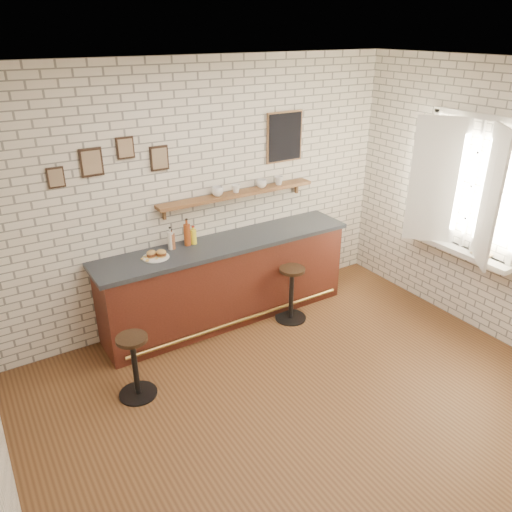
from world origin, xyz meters
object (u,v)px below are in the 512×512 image
at_px(book_lower, 478,256).
at_px(ciabatta_sandwich, 156,253).
at_px(shelf_cup_a, 218,191).
at_px(shelf_cup_c, 262,184).
at_px(bar_counter, 227,280).
at_px(sandwich_plate, 156,257).
at_px(shelf_cup_d, 279,180).
at_px(bitters_bottle_white, 171,240).
at_px(bar_stool_right, 291,292).
at_px(bitters_bottle_brown, 172,241).
at_px(bitters_bottle_amber, 187,234).
at_px(condiment_bottle_yellow, 194,236).
at_px(shelf_cup_b, 236,189).
at_px(book_upper, 476,253).
at_px(bar_stool_left, 135,364).

bearing_deg(book_lower, ciabatta_sandwich, 144.61).
relative_size(shelf_cup_a, shelf_cup_c, 1.07).
bearing_deg(ciabatta_sandwich, bar_counter, -1.02).
height_order(sandwich_plate, shelf_cup_d, shelf_cup_d).
relative_size(sandwich_plate, bitters_bottle_white, 1.08).
bearing_deg(shelf_cup_a, bar_stool_right, -47.09).
distance_m(bitters_bottle_brown, book_lower, 3.41).
relative_size(sandwich_plate, bitters_bottle_amber, 0.89).
bearing_deg(bitters_bottle_brown, book_lower, -32.64).
bearing_deg(condiment_bottle_yellow, sandwich_plate, -165.93).
xyz_separation_m(condiment_bottle_yellow, shelf_cup_c, (0.95, 0.06, 0.45)).
bearing_deg(bitters_bottle_white, shelf_cup_d, 2.25).
height_order(ciabatta_sandwich, shelf_cup_c, shelf_cup_c).
bearing_deg(ciabatta_sandwich, shelf_cup_b, 9.62).
bearing_deg(bitters_bottle_brown, shelf_cup_c, 2.74).
xyz_separation_m(bitters_bottle_amber, book_lower, (2.68, -1.84, -0.20)).
bearing_deg(shelf_cup_a, shelf_cup_d, -1.49).
relative_size(bitters_bottle_white, book_upper, 1.29).
bearing_deg(shelf_cup_c, bar_stool_left, 124.64).
bearing_deg(sandwich_plate, shelf_cup_b, 9.54).
relative_size(bar_counter, shelf_cup_d, 27.87).
bearing_deg(ciabatta_sandwich, bar_stool_right, -16.87).
bearing_deg(bitters_bottle_white, ciabatta_sandwich, -150.33).
height_order(bitters_bottle_white, bar_stool_right, bitters_bottle_white).
distance_m(bar_stool_left, book_upper, 3.85).
relative_size(bar_stool_left, book_lower, 3.16).
bearing_deg(shelf_cup_d, bitters_bottle_brown, 156.63).
height_order(bar_counter, shelf_cup_b, shelf_cup_b).
bearing_deg(bitters_bottle_amber, bar_counter, -19.05).
relative_size(condiment_bottle_yellow, shelf_cup_c, 1.71).
distance_m(bar_counter, bitters_bottle_white, 0.88).
xyz_separation_m(shelf_cup_a, book_lower, (2.25, -1.89, -0.61)).
bearing_deg(bar_counter, bar_stool_right, -34.23).
height_order(condiment_bottle_yellow, book_lower, condiment_bottle_yellow).
xyz_separation_m(bar_counter, shelf_cup_c, (0.61, 0.20, 1.04)).
distance_m(bar_stool_right, shelf_cup_a, 1.48).
xyz_separation_m(bitters_bottle_white, shelf_cup_d, (1.47, 0.06, 0.44)).
bearing_deg(book_lower, shelf_cup_a, 133.33).
height_order(shelf_cup_a, book_upper, shelf_cup_a).
xyz_separation_m(bitters_bottle_white, bitters_bottle_amber, (0.20, -0.00, 0.02)).
height_order(sandwich_plate, bar_stool_left, sandwich_plate).
relative_size(bitters_bottle_amber, shelf_cup_c, 2.52).
distance_m(bitters_bottle_brown, book_upper, 3.39).
xyz_separation_m(bitters_bottle_brown, bitters_bottle_white, (-0.01, 0.00, 0.01)).
bearing_deg(bar_stool_left, bitters_bottle_brown, 47.92).
height_order(sandwich_plate, shelf_cup_c, shelf_cup_c).
bearing_deg(sandwich_plate, bitters_bottle_white, 28.64).
xyz_separation_m(bitters_bottle_white, shelf_cup_c, (1.22, 0.06, 0.43)).
bearing_deg(bar_stool_left, shelf_cup_a, 34.03).
bearing_deg(sandwich_plate, book_lower, -28.75).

